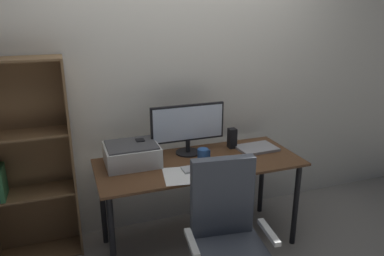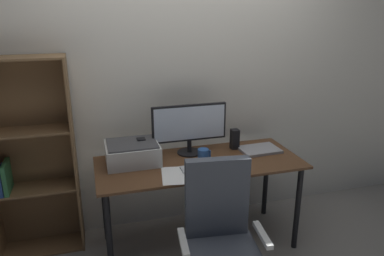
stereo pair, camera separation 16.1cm
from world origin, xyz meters
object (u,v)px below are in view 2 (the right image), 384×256
(desk, at_px, (200,172))
(bookshelf, at_px, (30,160))
(monitor, at_px, (189,125))
(speaker_right, at_px, (235,139))
(coffee_mug, at_px, (203,155))
(speaker_left, at_px, (141,149))
(keyboard, at_px, (200,168))
(mouse, at_px, (226,164))
(laptop, at_px, (259,150))
(printer, at_px, (132,153))
(office_chair, at_px, (221,250))

(desk, xyz_separation_m, bookshelf, (-1.26, 0.33, 0.11))
(monitor, bearing_deg, speaker_right, -1.15)
(coffee_mug, xyz_separation_m, speaker_left, (-0.45, 0.18, 0.04))
(keyboard, relative_size, coffee_mug, 2.83)
(speaker_left, bearing_deg, monitor, 1.15)
(mouse, distance_m, laptop, 0.44)
(keyboard, relative_size, speaker_right, 1.71)
(speaker_left, xyz_separation_m, bookshelf, (-0.84, 0.15, -0.06))
(monitor, distance_m, mouse, 0.44)
(laptop, xyz_separation_m, bookshelf, (-1.81, 0.25, 0.01))
(mouse, bearing_deg, speaker_right, 73.41)
(mouse, relative_size, bookshelf, 0.06)
(speaker_left, bearing_deg, bookshelf, 170.07)
(printer, height_order, office_chair, office_chair)
(speaker_left, bearing_deg, printer, -147.52)
(bookshelf, bearing_deg, keyboard, -20.72)
(printer, bearing_deg, speaker_left, 32.48)
(mouse, distance_m, printer, 0.72)
(monitor, height_order, office_chair, monitor)
(keyboard, bearing_deg, bookshelf, 159.41)
(mouse, bearing_deg, bookshelf, 177.64)
(monitor, bearing_deg, printer, -173.01)
(printer, xyz_separation_m, office_chair, (0.41, -0.85, -0.36))
(office_chair, bearing_deg, monitor, 93.43)
(keyboard, bearing_deg, office_chair, -94.75)
(printer, bearing_deg, monitor, 6.99)
(office_chair, xyz_separation_m, bookshelf, (-1.18, 1.05, 0.31))
(monitor, relative_size, speaker_right, 3.59)
(desk, distance_m, monitor, 0.38)
(monitor, distance_m, office_chair, 1.05)
(desk, xyz_separation_m, keyboard, (-0.04, -0.14, 0.10))
(coffee_mug, bearing_deg, speaker_right, 28.70)
(monitor, bearing_deg, speaker_left, -178.85)
(monitor, xyz_separation_m, keyboard, (-0.01, -0.32, -0.23))
(monitor, height_order, bookshelf, bookshelf)
(keyboard, bearing_deg, coffee_mug, 63.67)
(keyboard, distance_m, printer, 0.54)
(speaker_right, bearing_deg, keyboard, -141.76)
(mouse, distance_m, speaker_left, 0.67)
(laptop, bearing_deg, mouse, -153.01)
(keyboard, relative_size, bookshelf, 0.19)
(bookshelf, bearing_deg, printer, -14.51)
(desk, height_order, monitor, monitor)
(monitor, distance_m, speaker_right, 0.42)
(desk, distance_m, laptop, 0.56)
(coffee_mug, bearing_deg, speaker_left, 157.87)
(mouse, relative_size, laptop, 0.30)
(bookshelf, bearing_deg, speaker_left, -9.93)
(monitor, relative_size, coffee_mug, 5.95)
(desk, relative_size, monitor, 2.60)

